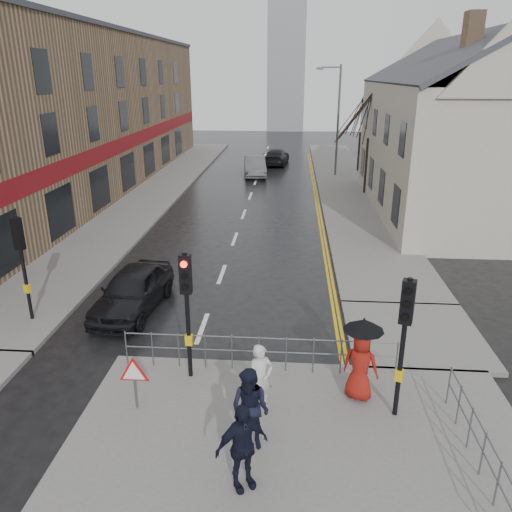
% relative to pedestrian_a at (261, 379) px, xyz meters
% --- Properties ---
extents(ground, '(120.00, 120.00, 0.00)m').
position_rel_pedestrian_a_xyz_m(ground, '(-2.10, 1.05, -0.97)').
color(ground, black).
rests_on(ground, ground).
extents(near_pavement, '(10.00, 9.00, 0.14)m').
position_rel_pedestrian_a_xyz_m(near_pavement, '(0.90, -2.45, -0.90)').
color(near_pavement, '#605E5B').
rests_on(near_pavement, ground).
extents(left_pavement, '(4.00, 44.00, 0.14)m').
position_rel_pedestrian_a_xyz_m(left_pavement, '(-8.60, 24.05, -0.90)').
color(left_pavement, '#605E5B').
rests_on(left_pavement, ground).
extents(right_pavement, '(4.00, 40.00, 0.14)m').
position_rel_pedestrian_a_xyz_m(right_pavement, '(4.40, 26.05, -0.90)').
color(right_pavement, '#605E5B').
rests_on(right_pavement, ground).
extents(pavement_bridge_right, '(4.00, 4.20, 0.14)m').
position_rel_pedestrian_a_xyz_m(pavement_bridge_right, '(4.40, 4.05, -0.90)').
color(pavement_bridge_right, '#605E5B').
rests_on(pavement_bridge_right, ground).
extents(building_left_terrace, '(8.00, 42.00, 10.00)m').
position_rel_pedestrian_a_xyz_m(building_left_terrace, '(-14.10, 23.05, 4.03)').
color(building_left_terrace, '#8C6E51').
rests_on(building_left_terrace, ground).
extents(building_right_cream, '(9.00, 16.40, 10.10)m').
position_rel_pedestrian_a_xyz_m(building_right_cream, '(9.90, 19.05, 3.81)').
color(building_right_cream, '#B3AD9C').
rests_on(building_right_cream, ground).
extents(church_tower, '(5.00, 5.00, 18.00)m').
position_rel_pedestrian_a_xyz_m(church_tower, '(-0.60, 63.05, 8.03)').
color(church_tower, gray).
rests_on(church_tower, ground).
extents(traffic_signal_near_left, '(0.28, 0.27, 3.40)m').
position_rel_pedestrian_a_xyz_m(traffic_signal_near_left, '(-1.90, 1.24, 1.48)').
color(traffic_signal_near_left, black).
rests_on(traffic_signal_near_left, near_pavement).
extents(traffic_signal_near_right, '(0.34, 0.33, 3.40)m').
position_rel_pedestrian_a_xyz_m(traffic_signal_near_right, '(3.10, 0.04, 1.48)').
color(traffic_signal_near_right, black).
rests_on(traffic_signal_near_right, near_pavement).
extents(traffic_signal_far_left, '(0.34, 0.33, 3.40)m').
position_rel_pedestrian_a_xyz_m(traffic_signal_far_left, '(-7.60, 4.05, 1.48)').
color(traffic_signal_far_left, black).
rests_on(traffic_signal_far_left, left_pavement).
extents(guard_railing_front, '(7.14, 0.04, 1.00)m').
position_rel_pedestrian_a_xyz_m(guard_railing_front, '(-0.15, 1.65, -0.12)').
color(guard_railing_front, '#595B5E').
rests_on(guard_railing_front, near_pavement).
extents(guard_railing_side, '(0.04, 4.54, 1.00)m').
position_rel_pedestrian_a_xyz_m(guard_railing_side, '(4.40, -1.70, -0.13)').
color(guard_railing_side, '#595B5E').
rests_on(guard_railing_side, near_pavement).
extents(warning_sign, '(0.80, 0.07, 1.35)m').
position_rel_pedestrian_a_xyz_m(warning_sign, '(-2.90, -0.16, 0.07)').
color(warning_sign, '#595B5E').
rests_on(warning_sign, near_pavement).
extents(street_lamp, '(1.83, 0.25, 8.00)m').
position_rel_pedestrian_a_xyz_m(street_lamp, '(3.72, 29.05, 3.73)').
color(street_lamp, '#595B5E').
rests_on(street_lamp, right_pavement).
extents(tree_near, '(2.40, 2.40, 6.58)m').
position_rel_pedestrian_a_xyz_m(tree_near, '(5.40, 23.05, 4.16)').
color(tree_near, black).
rests_on(tree_near, right_pavement).
extents(tree_far, '(2.40, 2.40, 5.64)m').
position_rel_pedestrian_a_xyz_m(tree_far, '(5.90, 31.05, 3.45)').
color(tree_far, black).
rests_on(tree_far, right_pavement).
extents(pedestrian_a, '(0.73, 0.65, 1.67)m').
position_rel_pedestrian_a_xyz_m(pedestrian_a, '(0.00, 0.00, 0.00)').
color(pedestrian_a, beige).
rests_on(pedestrian_a, near_pavement).
extents(pedestrian_b, '(1.08, 0.99, 1.81)m').
position_rel_pedestrian_a_xyz_m(pedestrian_b, '(-0.14, -1.21, 0.07)').
color(pedestrian_b, black).
rests_on(pedestrian_b, near_pavement).
extents(pedestrian_with_umbrella, '(1.01, 0.96, 2.10)m').
position_rel_pedestrian_a_xyz_m(pedestrian_with_umbrella, '(2.33, 0.64, 0.30)').
color(pedestrian_with_umbrella, maroon).
rests_on(pedestrian_with_umbrella, near_pavement).
extents(pedestrian_d, '(1.13, 0.93, 1.81)m').
position_rel_pedestrian_a_xyz_m(pedestrian_d, '(-0.20, -2.32, 0.07)').
color(pedestrian_d, black).
rests_on(pedestrian_d, near_pavement).
extents(car_parked, '(2.12, 4.43, 1.46)m').
position_rel_pedestrian_a_xyz_m(car_parked, '(-4.60, 5.14, -0.24)').
color(car_parked, black).
rests_on(car_parked, ground).
extents(car_mid, '(2.12, 4.66, 1.48)m').
position_rel_pedestrian_a_xyz_m(car_mid, '(-2.32, 28.80, -0.23)').
color(car_mid, '#4D5053').
rests_on(car_mid, ground).
extents(car_far, '(2.33, 4.82, 1.35)m').
position_rel_pedestrian_a_xyz_m(car_far, '(-0.84, 34.04, -0.30)').
color(car_far, black).
rests_on(car_far, ground).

